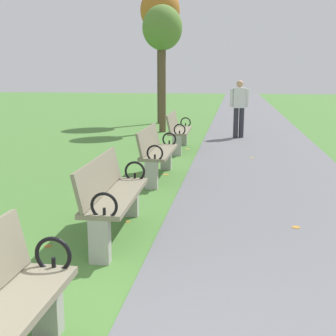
{
  "coord_description": "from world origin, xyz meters",
  "views": [
    {
      "loc": [
        0.83,
        -1.91,
        1.82
      ],
      "look_at": [
        -0.05,
        3.98,
        0.55
      ],
      "focal_mm": 47.38,
      "sensor_mm": 36.0,
      "label": 1
    }
  ],
  "objects_px": {
    "tree_3": "(162,31)",
    "pedestrian_walking": "(239,106)",
    "park_bench_4": "(178,130)",
    "tree_4": "(160,14)",
    "park_bench_3": "(156,151)",
    "park_bench_2": "(112,195)"
  },
  "relations": [
    {
      "from": "tree_3",
      "to": "pedestrian_walking",
      "type": "relative_size",
      "value": 2.38
    },
    {
      "from": "park_bench_4",
      "to": "tree_4",
      "type": "relative_size",
      "value": 0.34
    },
    {
      "from": "park_bench_3",
      "to": "pedestrian_walking",
      "type": "relative_size",
      "value": 0.99
    },
    {
      "from": "park_bench_3",
      "to": "tree_4",
      "type": "xyz_separation_m",
      "value": [
        -1.4,
        8.81,
        3.41
      ]
    },
    {
      "from": "park_bench_3",
      "to": "tree_4",
      "type": "relative_size",
      "value": 0.33
    },
    {
      "from": "park_bench_4",
      "to": "pedestrian_walking",
      "type": "xyz_separation_m",
      "value": [
        1.46,
        2.24,
        0.44
      ]
    },
    {
      "from": "tree_3",
      "to": "pedestrian_walking",
      "type": "xyz_separation_m",
      "value": [
        2.37,
        -1.06,
        -2.15
      ]
    },
    {
      "from": "park_bench_4",
      "to": "tree_3",
      "type": "xyz_separation_m",
      "value": [
        -0.92,
        3.3,
        2.6
      ]
    },
    {
      "from": "park_bench_2",
      "to": "park_bench_4",
      "type": "xyz_separation_m",
      "value": [
        -0.0,
        5.89,
        0.0
      ]
    },
    {
      "from": "park_bench_4",
      "to": "pedestrian_walking",
      "type": "relative_size",
      "value": 0.99
    },
    {
      "from": "park_bench_4",
      "to": "pedestrian_walking",
      "type": "bearing_deg",
      "value": 56.96
    },
    {
      "from": "park_bench_2",
      "to": "pedestrian_walking",
      "type": "relative_size",
      "value": 1.0
    },
    {
      "from": "park_bench_3",
      "to": "park_bench_4",
      "type": "relative_size",
      "value": 1.0
    },
    {
      "from": "park_bench_2",
      "to": "park_bench_4",
      "type": "distance_m",
      "value": 5.89
    },
    {
      "from": "park_bench_2",
      "to": "pedestrian_walking",
      "type": "height_order",
      "value": "pedestrian_walking"
    },
    {
      "from": "park_bench_3",
      "to": "tree_4",
      "type": "bearing_deg",
      "value": 99.01
    },
    {
      "from": "park_bench_4",
      "to": "tree_3",
      "type": "relative_size",
      "value": 0.42
    },
    {
      "from": "park_bench_4",
      "to": "tree_3",
      "type": "distance_m",
      "value": 4.3
    },
    {
      "from": "park_bench_2",
      "to": "park_bench_4",
      "type": "height_order",
      "value": "same"
    },
    {
      "from": "tree_3",
      "to": "park_bench_4",
      "type": "bearing_deg",
      "value": -74.52
    },
    {
      "from": "tree_4",
      "to": "pedestrian_walking",
      "type": "bearing_deg",
      "value": -51.13
    },
    {
      "from": "park_bench_2",
      "to": "park_bench_3",
      "type": "distance_m",
      "value": 2.87
    }
  ]
}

